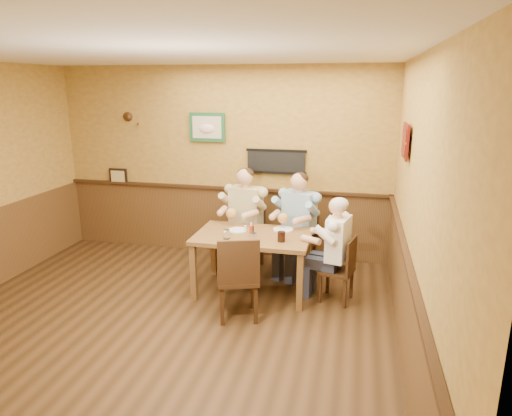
{
  "coord_description": "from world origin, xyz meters",
  "views": [
    {
      "loc": [
        2.0,
        -3.96,
        2.51
      ],
      "look_at": [
        0.83,
        1.15,
        1.1
      ],
      "focal_mm": 32.0,
      "sensor_mm": 36.0,
      "label": 1
    }
  ],
  "objects_px": {
    "dining_table": "(253,241)",
    "chair_right_end": "(337,269)",
    "hot_sauce_bottle": "(251,231)",
    "salt_shaker": "(245,229)",
    "chair_back_left": "(246,237)",
    "pepper_shaker": "(252,230)",
    "chair_back_right": "(298,242)",
    "water_glass_mid": "(253,238)",
    "water_glass_left": "(227,234)",
    "chair_near_side": "(238,276)",
    "diner_white_elder": "(337,256)",
    "diner_blue_polo": "(299,229)",
    "cola_tumbler": "(281,237)",
    "diner_tan_shirt": "(246,224)"
  },
  "relations": [
    {
      "from": "water_glass_mid",
      "to": "hot_sauce_bottle",
      "type": "distance_m",
      "value": 0.22
    },
    {
      "from": "dining_table",
      "to": "chair_near_side",
      "type": "height_order",
      "value": "chair_near_side"
    },
    {
      "from": "chair_right_end",
      "to": "diner_blue_polo",
      "type": "distance_m",
      "value": 0.97
    },
    {
      "from": "chair_back_left",
      "to": "water_glass_left",
      "type": "distance_m",
      "value": 1.05
    },
    {
      "from": "hot_sauce_bottle",
      "to": "pepper_shaker",
      "type": "xyz_separation_m",
      "value": [
        -0.01,
        0.12,
        -0.03
      ]
    },
    {
      "from": "chair_back_left",
      "to": "chair_right_end",
      "type": "bearing_deg",
      "value": -19.05
    },
    {
      "from": "chair_back_right",
      "to": "water_glass_mid",
      "type": "distance_m",
      "value": 1.16
    },
    {
      "from": "diner_tan_shirt",
      "to": "diner_blue_polo",
      "type": "height_order",
      "value": "diner_tan_shirt"
    },
    {
      "from": "diner_white_elder",
      "to": "water_glass_mid",
      "type": "bearing_deg",
      "value": -60.58
    },
    {
      "from": "chair_back_left",
      "to": "chair_near_side",
      "type": "relative_size",
      "value": 0.93
    },
    {
      "from": "dining_table",
      "to": "salt_shaker",
      "type": "height_order",
      "value": "salt_shaker"
    },
    {
      "from": "chair_near_side",
      "to": "chair_back_right",
      "type": "bearing_deg",
      "value": -127.43
    },
    {
      "from": "chair_back_left",
      "to": "diner_white_elder",
      "type": "xyz_separation_m",
      "value": [
        1.31,
        -0.79,
        0.12
      ]
    },
    {
      "from": "chair_right_end",
      "to": "chair_back_right",
      "type": "bearing_deg",
      "value": -129.76
    },
    {
      "from": "diner_blue_polo",
      "to": "water_glass_left",
      "type": "xyz_separation_m",
      "value": [
        -0.74,
        -0.96,
        0.18
      ]
    },
    {
      "from": "chair_back_left",
      "to": "water_glass_mid",
      "type": "height_order",
      "value": "chair_back_left"
    },
    {
      "from": "chair_back_right",
      "to": "water_glass_mid",
      "type": "xyz_separation_m",
      "value": [
        -0.4,
        -1.03,
        0.37
      ]
    },
    {
      "from": "chair_back_left",
      "to": "chair_near_side",
      "type": "bearing_deg",
      "value": -67.6
    },
    {
      "from": "water_glass_mid",
      "to": "hot_sauce_bottle",
      "type": "relative_size",
      "value": 0.75
    },
    {
      "from": "diner_tan_shirt",
      "to": "diner_blue_polo",
      "type": "bearing_deg",
      "value": 9.53
    },
    {
      "from": "dining_table",
      "to": "chair_back_right",
      "type": "distance_m",
      "value": 0.89
    },
    {
      "from": "chair_near_side",
      "to": "hot_sauce_bottle",
      "type": "height_order",
      "value": "chair_near_side"
    },
    {
      "from": "hot_sauce_bottle",
      "to": "dining_table",
      "type": "bearing_deg",
      "value": 89.07
    },
    {
      "from": "chair_back_left",
      "to": "salt_shaker",
      "type": "relative_size",
      "value": 11.14
    },
    {
      "from": "chair_back_left",
      "to": "pepper_shaker",
      "type": "height_order",
      "value": "chair_back_left"
    },
    {
      "from": "chair_back_right",
      "to": "chair_near_side",
      "type": "xyz_separation_m",
      "value": [
        -0.48,
        -1.4,
        0.04
      ]
    },
    {
      "from": "chair_back_left",
      "to": "diner_blue_polo",
      "type": "height_order",
      "value": "diner_blue_polo"
    },
    {
      "from": "diner_blue_polo",
      "to": "diner_white_elder",
      "type": "xyz_separation_m",
      "value": [
        0.56,
        -0.75,
        -0.06
      ]
    },
    {
      "from": "chair_back_right",
      "to": "cola_tumbler",
      "type": "relative_size",
      "value": 7.37
    },
    {
      "from": "hot_sauce_bottle",
      "to": "salt_shaker",
      "type": "height_order",
      "value": "hot_sauce_bottle"
    },
    {
      "from": "cola_tumbler",
      "to": "water_glass_mid",
      "type": "bearing_deg",
      "value": -158.75
    },
    {
      "from": "diner_white_elder",
      "to": "hot_sauce_bottle",
      "type": "height_order",
      "value": "diner_white_elder"
    },
    {
      "from": "water_glass_mid",
      "to": "chair_back_left",
      "type": "bearing_deg",
      "value": 108.37
    },
    {
      "from": "chair_near_side",
      "to": "pepper_shaker",
      "type": "relative_size",
      "value": 9.79
    },
    {
      "from": "diner_tan_shirt",
      "to": "water_glass_mid",
      "type": "xyz_separation_m",
      "value": [
        0.35,
        -1.06,
        0.17
      ]
    },
    {
      "from": "chair_right_end",
      "to": "water_glass_left",
      "type": "distance_m",
      "value": 1.37
    },
    {
      "from": "chair_back_left",
      "to": "water_glass_left",
      "type": "bearing_deg",
      "value": -77.41
    },
    {
      "from": "dining_table",
      "to": "chair_right_end",
      "type": "distance_m",
      "value": 1.06
    },
    {
      "from": "chair_back_right",
      "to": "water_glass_mid",
      "type": "relative_size",
      "value": 7.47
    },
    {
      "from": "chair_right_end",
      "to": "water_glass_left",
      "type": "height_order",
      "value": "water_glass_left"
    },
    {
      "from": "dining_table",
      "to": "chair_right_end",
      "type": "xyz_separation_m",
      "value": [
        1.03,
        -0.03,
        -0.26
      ]
    },
    {
      "from": "salt_shaker",
      "to": "pepper_shaker",
      "type": "xyz_separation_m",
      "value": [
        0.1,
        -0.05,
        0.01
      ]
    },
    {
      "from": "chair_back_right",
      "to": "cola_tumbler",
      "type": "distance_m",
      "value": 0.98
    },
    {
      "from": "dining_table",
      "to": "diner_tan_shirt",
      "type": "xyz_separation_m",
      "value": [
        -0.28,
        0.75,
        -0.02
      ]
    },
    {
      "from": "chair_back_left",
      "to": "cola_tumbler",
      "type": "distance_m",
      "value": 1.2
    },
    {
      "from": "water_glass_left",
      "to": "hot_sauce_bottle",
      "type": "distance_m",
      "value": 0.3
    },
    {
      "from": "chair_back_right",
      "to": "salt_shaker",
      "type": "bearing_deg",
      "value": -110.63
    },
    {
      "from": "diner_blue_polo",
      "to": "water_glass_left",
      "type": "height_order",
      "value": "diner_blue_polo"
    },
    {
      "from": "chair_back_right",
      "to": "water_glass_left",
      "type": "relative_size",
      "value": 7.8
    },
    {
      "from": "water_glass_mid",
      "to": "water_glass_left",
      "type": "bearing_deg",
      "value": 168.71
    }
  ]
}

